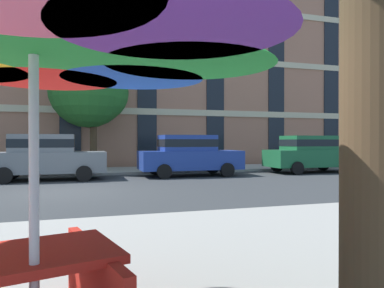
% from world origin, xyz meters
% --- Properties ---
extents(ground_plane, '(120.00, 120.00, 0.00)m').
position_xyz_m(ground_plane, '(0.00, 0.00, 0.00)').
color(ground_plane, '#2D3033').
extents(sidewalk_far, '(56.00, 3.60, 0.12)m').
position_xyz_m(sidewalk_far, '(0.00, 6.80, 0.06)').
color(sidewalk_far, '#9E998E').
rests_on(sidewalk_far, ground).
extents(apartment_building, '(37.15, 12.08, 12.80)m').
position_xyz_m(apartment_building, '(0.00, 14.99, 6.40)').
color(apartment_building, '#A87056').
rests_on(apartment_building, ground).
extents(sedan_gray, '(4.40, 1.98, 1.78)m').
position_xyz_m(sedan_gray, '(-0.77, 3.70, 0.95)').
color(sedan_gray, slate).
rests_on(sedan_gray, ground).
extents(sedan_blue, '(4.40, 1.98, 1.78)m').
position_xyz_m(sedan_blue, '(5.04, 3.70, 0.95)').
color(sedan_blue, navy).
rests_on(sedan_blue, ground).
extents(sedan_green, '(4.40, 1.98, 1.78)m').
position_xyz_m(sedan_green, '(11.17, 3.70, 0.95)').
color(sedan_green, '#195933').
rests_on(sedan_green, ground).
extents(street_tree_middle, '(3.87, 3.82, 6.35)m').
position_xyz_m(street_tree_middle, '(1.02, 7.08, 4.21)').
color(street_tree_middle, '#4C3823').
rests_on(street_tree_middle, ground).
extents(patio_umbrella, '(3.15, 3.15, 2.56)m').
position_xyz_m(patio_umbrella, '(0.25, -9.00, 2.27)').
color(patio_umbrella, silver).
rests_on(patio_umbrella, ground).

